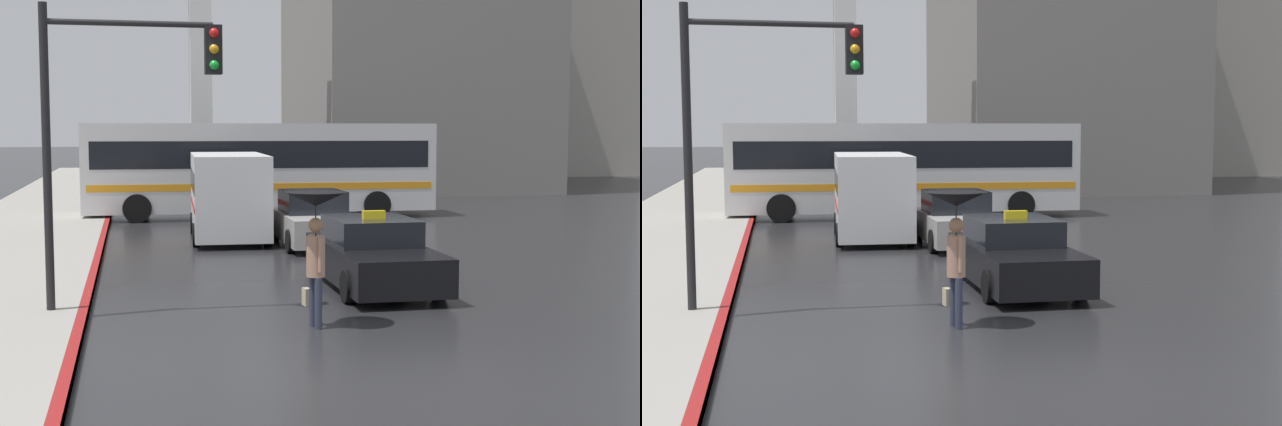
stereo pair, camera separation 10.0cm
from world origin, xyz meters
TOP-DOWN VIEW (x-y plane):
  - ground_plane at (0.00, 0.00)m, footprint 300.00×300.00m
  - taxi at (1.23, 6.72)m, footprint 1.91×4.61m
  - sedan_red at (1.34, 13.12)m, footprint 1.91×4.09m
  - ambulance_van at (-0.72, 15.01)m, footprint 2.26×5.09m
  - city_bus at (1.04, 21.08)m, footprint 12.20×2.94m
  - pedestrian_with_umbrella at (-0.59, 3.44)m, footprint 0.98×0.98m
  - traffic_light at (-3.54, 4.88)m, footprint 2.90×0.38m

SIDE VIEW (x-z plane):
  - ground_plane at x=0.00m, z-range 0.00..0.00m
  - taxi at x=1.23m, z-range -0.13..1.39m
  - sedan_red at x=1.34m, z-range -0.07..1.40m
  - ambulance_van at x=-0.72m, z-range 0.13..2.54m
  - pedestrian_with_umbrella at x=-0.59m, z-range 0.62..2.76m
  - city_bus at x=1.04m, z-range 0.18..3.48m
  - traffic_light at x=-3.54m, z-range 0.98..6.10m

